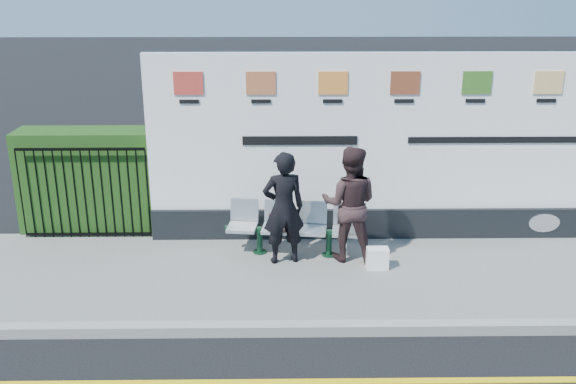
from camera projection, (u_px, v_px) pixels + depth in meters
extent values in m
plane|color=black|center=(409.00, 381.00, 7.05)|extent=(80.00, 80.00, 0.00)
cube|color=slate|center=(377.00, 275.00, 9.40)|extent=(14.00, 3.00, 0.12)
cube|color=gray|center=(394.00, 328.00, 7.97)|extent=(14.00, 0.18, 0.14)
cube|color=yellow|center=(409.00, 381.00, 7.05)|extent=(14.00, 0.10, 0.01)
cube|color=black|center=(396.00, 221.00, 10.58)|extent=(8.00, 0.30, 0.50)
cube|color=white|center=(401.00, 133.00, 10.09)|extent=(8.00, 0.14, 2.50)
cube|color=#1F4615|center=(92.00, 180.00, 10.75)|extent=(2.35, 0.70, 1.70)
imported|color=black|center=(284.00, 208.00, 9.43)|extent=(0.70, 0.53, 1.72)
imported|color=#312021|center=(350.00, 204.00, 9.53)|extent=(0.96, 0.81, 1.76)
cube|color=black|center=(277.00, 221.00, 9.81)|extent=(0.26, 0.12, 0.20)
cube|color=white|center=(377.00, 258.00, 9.43)|extent=(0.32, 0.19, 0.32)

